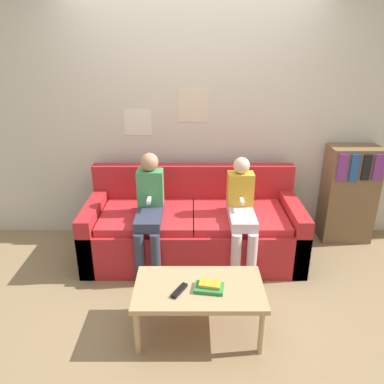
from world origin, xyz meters
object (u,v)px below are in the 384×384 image
(bookshelf, at_px, (347,194))
(person_left, at_px, (148,208))
(tv_remote, at_px, (178,291))
(couch, at_px, (192,228))
(coffee_table, at_px, (198,292))
(person_right, at_px, (240,210))

(bookshelf, bearing_deg, person_left, -165.14)
(tv_remote, bearing_deg, couch, 113.65)
(coffee_table, relative_size, bookshelf, 0.90)
(person_right, bearing_deg, tv_remote, -120.16)
(tv_remote, height_order, bookshelf, bookshelf)
(couch, bearing_deg, tv_remote, -95.08)
(person_left, height_order, tv_remote, person_left)
(person_right, bearing_deg, couch, 153.32)
(couch, bearing_deg, person_left, -152.29)
(coffee_table, bearing_deg, person_left, 116.50)
(coffee_table, distance_m, person_right, 0.99)
(couch, xyz_separation_m, tv_remote, (-0.10, -1.15, 0.11))
(person_right, relative_size, bookshelf, 1.01)
(couch, bearing_deg, person_right, -26.68)
(person_right, distance_m, tv_remote, 1.09)
(person_left, relative_size, bookshelf, 1.05)
(person_right, relative_size, tv_remote, 6.19)
(person_left, relative_size, person_right, 1.04)
(person_left, bearing_deg, bookshelf, 14.86)
(tv_remote, bearing_deg, person_left, 136.46)
(coffee_table, relative_size, person_left, 0.86)
(couch, relative_size, tv_remote, 12.28)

